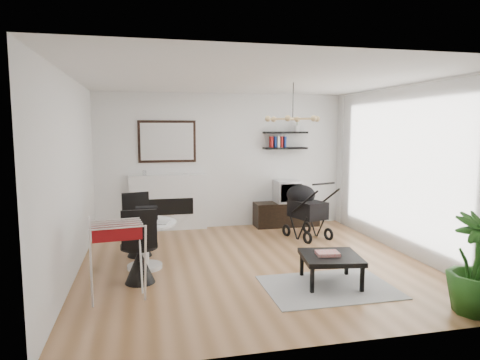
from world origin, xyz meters
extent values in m
plane|color=olive|center=(0.00, 0.00, 0.00)|extent=(5.00, 5.00, 0.00)
plane|color=white|center=(0.00, 0.00, 2.70)|extent=(5.00, 5.00, 0.00)
plane|color=white|center=(0.00, 2.50, 1.35)|extent=(5.00, 0.00, 5.00)
plane|color=white|center=(-2.50, 0.00, 1.35)|extent=(0.00, 5.00, 5.00)
plane|color=white|center=(2.50, 0.00, 1.35)|extent=(0.00, 5.00, 5.00)
cube|color=white|center=(2.40, 0.20, 1.35)|extent=(0.04, 3.60, 2.60)
cube|color=white|center=(-1.10, 2.42, 0.55)|extent=(1.50, 0.15, 1.10)
cube|color=black|center=(-1.10, 2.36, 0.48)|extent=(0.95, 0.06, 0.32)
cube|color=black|center=(-1.10, 2.48, 1.75)|extent=(1.12, 0.03, 0.82)
cube|color=white|center=(-1.10, 2.46, 1.75)|extent=(1.02, 0.01, 0.72)
cube|color=black|center=(1.29, 2.37, 1.60)|extent=(0.90, 0.25, 0.04)
cube|color=black|center=(1.29, 2.37, 1.92)|extent=(0.90, 0.25, 0.04)
cube|color=black|center=(1.29, 2.26, 0.25)|extent=(1.31, 0.46, 0.49)
cube|color=silver|center=(1.32, 2.26, 0.72)|extent=(0.52, 0.45, 0.45)
cube|color=black|center=(1.32, 2.04, 0.72)|extent=(0.44, 0.01, 0.36)
cylinder|color=white|center=(-1.58, 0.13, 0.03)|extent=(0.50, 0.50, 0.05)
cylinder|color=white|center=(-1.58, 0.13, 0.35)|extent=(0.12, 0.12, 0.59)
cylinder|color=white|center=(-1.58, 0.13, 0.66)|extent=(0.93, 0.93, 0.04)
imported|color=black|center=(-1.68, 0.07, 0.69)|extent=(0.31, 0.20, 0.02)
cube|color=black|center=(-1.54, 0.33, 0.77)|extent=(0.32, 0.20, 0.19)
cube|color=silver|center=(-1.39, 0.06, 0.68)|extent=(0.40, 0.36, 0.01)
cylinder|color=white|center=(-1.84, 0.28, 0.73)|extent=(0.06, 0.06, 0.10)
cylinder|color=black|center=(-1.66, 0.77, 0.48)|extent=(0.47, 0.47, 0.05)
cone|color=black|center=(-1.66, 0.77, 0.22)|extent=(0.38, 0.38, 0.45)
cube|color=black|center=(-1.70, 0.98, 0.75)|extent=(0.43, 0.14, 0.48)
cylinder|color=black|center=(-1.64, -0.45, 0.49)|extent=(0.48, 0.48, 0.05)
cone|color=black|center=(-1.64, -0.45, 0.23)|extent=(0.39, 0.39, 0.46)
cube|color=black|center=(-1.63, -0.66, 0.76)|extent=(0.44, 0.06, 0.49)
cube|color=maroon|center=(-1.89, -0.98, 0.83)|extent=(0.58, 0.38, 0.15)
cube|color=black|center=(1.35, 1.24, 0.53)|extent=(0.62, 0.77, 0.31)
ellipsoid|color=black|center=(1.29, 1.43, 0.77)|extent=(0.53, 0.53, 0.38)
cylinder|color=black|center=(1.48, 0.84, 1.05)|extent=(0.47, 0.18, 0.03)
torus|color=black|center=(1.02, 1.47, 0.10)|extent=(0.12, 0.24, 0.23)
torus|color=black|center=(1.49, 1.61, 0.10)|extent=(0.12, 0.24, 0.23)
torus|color=black|center=(1.21, 0.87, 0.10)|extent=(0.12, 0.24, 0.23)
torus|color=black|center=(1.67, 1.02, 0.10)|extent=(0.12, 0.24, 0.23)
cube|color=#A5A5A5|center=(0.69, -1.15, 0.01)|extent=(1.62, 1.17, 0.01)
cube|color=black|center=(0.77, -1.04, 0.35)|extent=(0.83, 0.83, 0.06)
cube|color=black|center=(0.41, -1.29, 0.17)|extent=(0.04, 0.04, 0.31)
cube|color=black|center=(1.02, -1.39, 0.17)|extent=(0.04, 0.04, 0.31)
cube|color=black|center=(0.51, -0.68, 0.17)|extent=(0.04, 0.04, 0.31)
cube|color=black|center=(1.12, -0.78, 0.17)|extent=(0.04, 0.04, 0.31)
cube|color=red|center=(0.73, -1.02, 0.40)|extent=(0.32, 0.26, 0.04)
imported|color=#225618|center=(1.93, -2.20, 0.55)|extent=(0.72, 0.72, 1.09)
camera|label=1|loc=(-1.55, -5.99, 2.01)|focal=32.00mm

